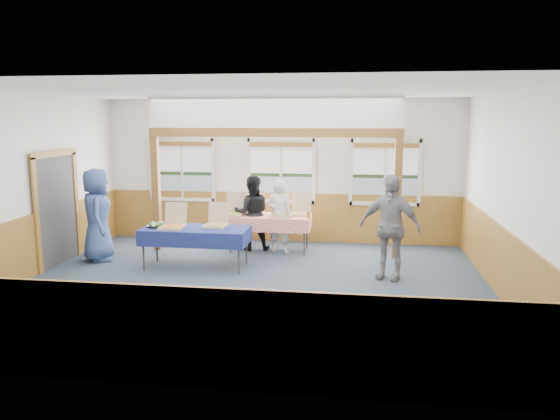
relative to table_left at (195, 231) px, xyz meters
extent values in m
plane|color=#2A3744|center=(1.26, -1.01, -0.70)|extent=(8.00, 8.00, 0.00)
plane|color=white|center=(1.26, -1.01, 2.50)|extent=(8.00, 8.00, 0.00)
plane|color=silver|center=(1.26, 2.49, 0.90)|extent=(8.00, 0.00, 8.00)
plane|color=silver|center=(1.26, -4.51, 0.90)|extent=(8.00, 0.00, 8.00)
plane|color=silver|center=(-2.74, -1.01, 0.90)|extent=(0.00, 8.00, 8.00)
plane|color=silver|center=(5.26, -1.01, 0.90)|extent=(0.00, 8.00, 8.00)
cube|color=brown|center=(1.26, 2.47, -0.15)|extent=(7.98, 0.05, 1.10)
cube|color=brown|center=(1.26, -4.48, -0.15)|extent=(7.98, 0.05, 1.10)
cube|color=brown|center=(-2.71, -1.01, -0.15)|extent=(0.05, 6.98, 1.10)
cube|color=brown|center=(5.24, -1.01, -0.15)|extent=(0.05, 6.98, 1.10)
cube|color=#373737|center=(-2.70, -0.11, 0.35)|extent=(0.06, 1.30, 2.10)
cube|color=silver|center=(-1.04, 2.43, 0.21)|extent=(1.52, 0.05, 0.08)
cube|color=silver|center=(-1.04, 2.43, 1.59)|extent=(1.52, 0.05, 0.08)
cube|color=silver|center=(-1.78, 2.43, 0.90)|extent=(0.08, 0.05, 1.46)
cube|color=silver|center=(-0.30, 2.43, 0.90)|extent=(0.08, 0.05, 1.46)
cube|color=silver|center=(-1.04, 2.43, 0.90)|extent=(0.05, 0.05, 1.30)
cube|color=gray|center=(-1.04, 2.47, 0.51)|extent=(1.40, 0.02, 0.52)
cube|color=#1E351A|center=(-1.04, 2.47, 0.81)|extent=(1.40, 0.02, 0.08)
cube|color=#B7BDC5|center=(-1.04, 2.47, 1.20)|extent=(1.40, 0.02, 0.70)
cube|color=brown|center=(-1.04, 2.41, 1.49)|extent=(1.40, 0.07, 0.10)
cube|color=silver|center=(1.26, 2.43, 0.21)|extent=(1.52, 0.05, 0.08)
cube|color=silver|center=(1.26, 2.43, 1.59)|extent=(1.52, 0.05, 0.08)
cube|color=silver|center=(0.52, 2.43, 0.90)|extent=(0.08, 0.05, 1.46)
cube|color=silver|center=(2.00, 2.43, 0.90)|extent=(0.08, 0.05, 1.46)
cube|color=silver|center=(1.26, 2.43, 0.90)|extent=(0.05, 0.05, 1.30)
cube|color=gray|center=(1.26, 2.47, 0.51)|extent=(1.40, 0.02, 0.52)
cube|color=#1E351A|center=(1.26, 2.47, 0.81)|extent=(1.40, 0.02, 0.08)
cube|color=#B7BDC5|center=(1.26, 2.47, 1.20)|extent=(1.40, 0.02, 0.70)
cube|color=brown|center=(1.26, 2.41, 1.49)|extent=(1.40, 0.07, 0.10)
cube|color=silver|center=(3.56, 2.43, 0.21)|extent=(1.52, 0.05, 0.08)
cube|color=silver|center=(3.56, 2.43, 1.59)|extent=(1.52, 0.05, 0.08)
cube|color=silver|center=(2.82, 2.43, 0.90)|extent=(0.08, 0.05, 1.46)
cube|color=silver|center=(4.30, 2.43, 0.90)|extent=(0.08, 0.05, 1.46)
cube|color=silver|center=(3.56, 2.43, 0.90)|extent=(0.05, 0.05, 1.30)
cube|color=gray|center=(3.56, 2.47, 0.51)|extent=(1.40, 0.02, 0.52)
cube|color=#1E351A|center=(3.56, 2.47, 0.81)|extent=(1.40, 0.02, 0.08)
cube|color=#B7BDC5|center=(3.56, 2.47, 1.20)|extent=(1.40, 0.02, 0.70)
cube|color=brown|center=(3.56, 2.41, 1.49)|extent=(1.40, 0.07, 0.10)
cube|color=brown|center=(-1.24, 1.29, 0.50)|extent=(0.15, 0.15, 2.40)
cube|color=brown|center=(3.76, 1.29, 0.50)|extent=(0.15, 0.15, 2.40)
cube|color=brown|center=(1.26, 1.29, 1.79)|extent=(5.15, 0.18, 0.18)
cylinder|color=#373737|center=(-0.90, -0.34, -0.34)|extent=(0.04, 0.04, 0.73)
cylinder|color=#373737|center=(-0.90, 0.34, -0.34)|extent=(0.04, 0.04, 0.73)
cylinder|color=#373737|center=(0.90, -0.34, -0.34)|extent=(0.04, 0.04, 0.73)
cylinder|color=#373737|center=(0.90, 0.34, -0.34)|extent=(0.04, 0.04, 0.73)
cube|color=#373737|center=(0.00, 0.00, 0.03)|extent=(2.06, 1.30, 0.03)
cube|color=navy|center=(0.00, 0.00, 0.05)|extent=(2.14, 1.38, 0.01)
cube|color=navy|center=(0.00, -0.43, -0.09)|extent=(1.90, 0.56, 0.28)
cube|color=navy|center=(0.00, 0.43, -0.09)|extent=(1.90, 0.56, 0.28)
cylinder|color=#373737|center=(0.37, 1.18, -0.34)|extent=(0.04, 0.04, 0.73)
cylinder|color=#373737|center=(0.37, 1.75, -0.34)|extent=(0.04, 0.04, 0.73)
cylinder|color=#373737|center=(1.93, 1.18, -0.34)|extent=(0.04, 0.04, 0.73)
cylinder|color=#373737|center=(1.93, 1.75, -0.34)|extent=(0.04, 0.04, 0.73)
cube|color=#373737|center=(1.15, 1.47, 0.03)|extent=(1.80, 1.11, 0.03)
cube|color=red|center=(1.15, 1.47, 0.05)|extent=(1.87, 1.18, 0.01)
cube|color=red|center=(1.15, 1.09, -0.09)|extent=(1.68, 0.46, 0.28)
cube|color=red|center=(1.15, 1.84, -0.09)|extent=(1.68, 0.46, 0.28)
cube|color=tan|center=(-0.40, -0.15, 0.08)|extent=(0.42, 0.42, 0.05)
cylinder|color=gold|center=(-0.40, -0.15, 0.11)|extent=(0.37, 0.37, 0.01)
cube|color=tan|center=(-0.40, 0.10, 0.31)|extent=(0.42, 0.10, 0.41)
cube|color=tan|center=(0.35, 0.12, 0.08)|extent=(0.42, 0.42, 0.05)
cylinder|color=tan|center=(0.35, 0.12, 0.11)|extent=(0.37, 0.37, 0.01)
cube|color=tan|center=(0.36, 0.36, 0.30)|extent=(0.40, 0.11, 0.39)
cube|color=tan|center=(0.40, 1.33, 0.08)|extent=(0.46, 0.46, 0.05)
cylinder|color=gold|center=(0.40, 1.33, 0.11)|extent=(0.40, 0.40, 0.01)
cube|color=tan|center=(0.42, 1.58, 0.31)|extent=(0.43, 0.13, 0.42)
cube|color=tan|center=(0.80, 1.62, 0.08)|extent=(0.44, 0.44, 0.05)
cylinder|color=gold|center=(0.80, 1.62, 0.11)|extent=(0.39, 0.39, 0.01)
cube|color=tan|center=(0.78, 1.86, 0.30)|extent=(0.42, 0.13, 0.41)
cube|color=tan|center=(1.40, 1.35, 0.08)|extent=(0.44, 0.44, 0.04)
cylinder|color=gold|center=(1.40, 1.35, 0.11)|extent=(0.39, 0.39, 0.01)
cube|color=tan|center=(1.37, 1.58, 0.29)|extent=(0.41, 0.14, 0.39)
cube|color=tan|center=(1.80, 1.57, 0.08)|extent=(0.42, 0.42, 0.05)
cylinder|color=tan|center=(1.80, 1.57, 0.11)|extent=(0.37, 0.37, 0.01)
cube|color=tan|center=(1.81, 1.81, 0.30)|extent=(0.41, 0.10, 0.41)
cylinder|color=black|center=(-0.75, 0.00, 0.07)|extent=(0.38, 0.38, 0.03)
cylinder|color=silver|center=(-0.75, 0.00, 0.09)|extent=(0.09, 0.09, 0.04)
sphere|color=#356B28|center=(-0.64, 0.00, 0.10)|extent=(0.09, 0.09, 0.09)
sphere|color=beige|center=(-0.68, 0.08, 0.10)|extent=(0.09, 0.09, 0.09)
sphere|color=#356B28|center=(-0.77, 0.10, 0.10)|extent=(0.09, 0.09, 0.09)
sphere|color=beige|center=(-0.84, 0.05, 0.10)|extent=(0.09, 0.09, 0.09)
sphere|color=#356B28|center=(-0.84, -0.05, 0.10)|extent=(0.09, 0.09, 0.09)
sphere|color=beige|center=(-0.77, -0.10, 0.10)|extent=(0.09, 0.09, 0.09)
sphere|color=#356B28|center=(-0.68, -0.08, 0.10)|extent=(0.09, 0.09, 0.09)
cylinder|color=#A8781C|center=(2.00, 1.22, 0.13)|extent=(0.07, 0.07, 0.15)
imported|color=silver|center=(1.40, 1.34, 0.07)|extent=(0.64, 0.51, 1.54)
imported|color=black|center=(0.78, 1.53, 0.09)|extent=(0.87, 0.74, 1.58)
imported|color=#364F89|center=(-2.05, 0.22, 0.21)|extent=(0.89, 1.05, 1.82)
imported|color=gray|center=(3.54, -0.19, 0.21)|extent=(1.16, 0.79, 1.84)
camera|label=1|loc=(2.99, -9.63, 2.10)|focal=35.00mm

